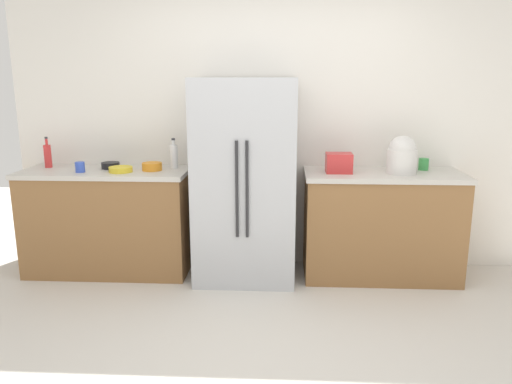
{
  "coord_description": "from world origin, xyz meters",
  "views": [
    {
      "loc": [
        0.07,
        -2.75,
        1.7
      ],
      "look_at": [
        -0.09,
        0.41,
        0.97
      ],
      "focal_mm": 34.54,
      "sensor_mm": 36.0,
      "label": 1
    }
  ],
  "objects_px": {
    "cup_a": "(80,167)",
    "bowl_c": "(121,169)",
    "rice_cooker": "(402,156)",
    "bottle_b": "(174,156)",
    "refrigerator": "(245,181)",
    "bottle_a": "(48,156)",
    "toaster": "(339,163)",
    "bowl_b": "(152,167)",
    "bowl_a": "(111,165)",
    "cup_b": "(424,164)"
  },
  "relations": [
    {
      "from": "bottle_a",
      "to": "cup_b",
      "type": "height_order",
      "value": "bottle_a"
    },
    {
      "from": "cup_a",
      "to": "bowl_a",
      "type": "bearing_deg",
      "value": 43.41
    },
    {
      "from": "toaster",
      "to": "bowl_a",
      "type": "height_order",
      "value": "toaster"
    },
    {
      "from": "bowl_a",
      "to": "refrigerator",
      "type": "bearing_deg",
      "value": -5.96
    },
    {
      "from": "refrigerator",
      "to": "cup_a",
      "type": "relative_size",
      "value": 19.61
    },
    {
      "from": "refrigerator",
      "to": "bowl_a",
      "type": "distance_m",
      "value": 1.21
    },
    {
      "from": "refrigerator",
      "to": "bottle_a",
      "type": "distance_m",
      "value": 1.79
    },
    {
      "from": "bottle_a",
      "to": "cup_b",
      "type": "xyz_separation_m",
      "value": [
        3.31,
        0.05,
        -0.06
      ]
    },
    {
      "from": "refrigerator",
      "to": "toaster",
      "type": "height_order",
      "value": "refrigerator"
    },
    {
      "from": "rice_cooker",
      "to": "bottle_b",
      "type": "bearing_deg",
      "value": 175.53
    },
    {
      "from": "cup_b",
      "to": "bowl_a",
      "type": "distance_m",
      "value": 2.73
    },
    {
      "from": "refrigerator",
      "to": "bottle_b",
      "type": "relative_size",
      "value": 6.45
    },
    {
      "from": "cup_b",
      "to": "bottle_b",
      "type": "bearing_deg",
      "value": -179.31
    },
    {
      "from": "toaster",
      "to": "bottle_b",
      "type": "bearing_deg",
      "value": 174.6
    },
    {
      "from": "bowl_a",
      "to": "bowl_c",
      "type": "distance_m",
      "value": 0.22
    },
    {
      "from": "bottle_b",
      "to": "refrigerator",
      "type": "bearing_deg",
      "value": -15.23
    },
    {
      "from": "cup_a",
      "to": "bottle_a",
      "type": "bearing_deg",
      "value": 150.43
    },
    {
      "from": "rice_cooker",
      "to": "cup_b",
      "type": "distance_m",
      "value": 0.31
    },
    {
      "from": "bowl_c",
      "to": "refrigerator",
      "type": "bearing_deg",
      "value": 1.92
    },
    {
      "from": "bottle_b",
      "to": "bowl_b",
      "type": "relative_size",
      "value": 1.55
    },
    {
      "from": "bottle_b",
      "to": "bowl_a",
      "type": "bearing_deg",
      "value": -174.85
    },
    {
      "from": "bottle_a",
      "to": "bottle_b",
      "type": "distance_m",
      "value": 1.13
    },
    {
      "from": "cup_a",
      "to": "cup_b",
      "type": "xyz_separation_m",
      "value": [
        2.93,
        0.26,
        0.01
      ]
    },
    {
      "from": "toaster",
      "to": "cup_b",
      "type": "distance_m",
      "value": 0.77
    },
    {
      "from": "cup_a",
      "to": "bowl_a",
      "type": "xyz_separation_m",
      "value": [
        0.2,
        0.19,
        -0.02
      ]
    },
    {
      "from": "refrigerator",
      "to": "bottle_b",
      "type": "xyz_separation_m",
      "value": [
        -0.64,
        0.18,
        0.18
      ]
    },
    {
      "from": "toaster",
      "to": "bottle_a",
      "type": "distance_m",
      "value": 2.56
    },
    {
      "from": "cup_a",
      "to": "bowl_c",
      "type": "height_order",
      "value": "cup_a"
    },
    {
      "from": "rice_cooker",
      "to": "bowl_a",
      "type": "bearing_deg",
      "value": 177.66
    },
    {
      "from": "bowl_a",
      "to": "bowl_b",
      "type": "bearing_deg",
      "value": -9.87
    },
    {
      "from": "bowl_a",
      "to": "cup_b",
      "type": "bearing_deg",
      "value": 1.6
    },
    {
      "from": "toaster",
      "to": "cup_b",
      "type": "relative_size",
      "value": 2.14
    },
    {
      "from": "rice_cooker",
      "to": "bottle_b",
      "type": "relative_size",
      "value": 1.2
    },
    {
      "from": "rice_cooker",
      "to": "bowl_b",
      "type": "distance_m",
      "value": 2.12
    },
    {
      "from": "bottle_b",
      "to": "bowl_a",
      "type": "relative_size",
      "value": 1.69
    },
    {
      "from": "refrigerator",
      "to": "rice_cooker",
      "type": "distance_m",
      "value": 1.32
    },
    {
      "from": "cup_b",
      "to": "bowl_c",
      "type": "bearing_deg",
      "value": -174.78
    },
    {
      "from": "refrigerator",
      "to": "bowl_c",
      "type": "distance_m",
      "value": 1.06
    },
    {
      "from": "refrigerator",
      "to": "cup_a",
      "type": "distance_m",
      "value": 1.4
    },
    {
      "from": "rice_cooker",
      "to": "bowl_a",
      "type": "distance_m",
      "value": 2.51
    },
    {
      "from": "bottle_a",
      "to": "cup_b",
      "type": "bearing_deg",
      "value": 0.87
    },
    {
      "from": "bowl_b",
      "to": "rice_cooker",
      "type": "bearing_deg",
      "value": -0.93
    },
    {
      "from": "rice_cooker",
      "to": "cup_b",
      "type": "xyz_separation_m",
      "value": [
        0.23,
        0.18,
        -0.1
      ]
    },
    {
      "from": "bottle_b",
      "to": "cup_a",
      "type": "height_order",
      "value": "bottle_b"
    },
    {
      "from": "bowl_a",
      "to": "bowl_c",
      "type": "height_order",
      "value": "bowl_a"
    },
    {
      "from": "bottle_b",
      "to": "cup_a",
      "type": "xyz_separation_m",
      "value": [
        -0.75,
        -0.24,
        -0.06
      ]
    },
    {
      "from": "cup_a",
      "to": "bowl_a",
      "type": "height_order",
      "value": "cup_a"
    },
    {
      "from": "refrigerator",
      "to": "cup_b",
      "type": "bearing_deg",
      "value": 7.47
    },
    {
      "from": "cup_b",
      "to": "bowl_b",
      "type": "distance_m",
      "value": 2.35
    },
    {
      "from": "toaster",
      "to": "bowl_b",
      "type": "bearing_deg",
      "value": 179.37
    }
  ]
}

